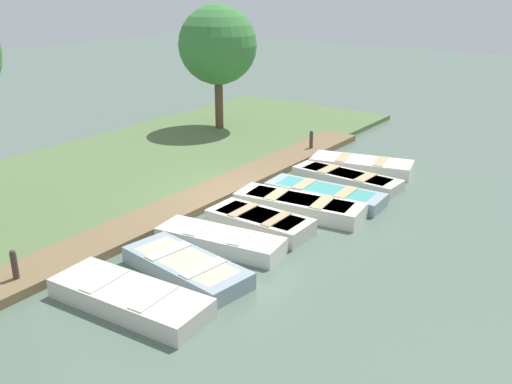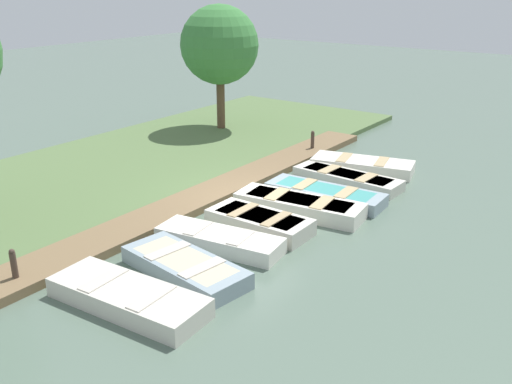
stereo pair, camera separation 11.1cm
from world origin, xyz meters
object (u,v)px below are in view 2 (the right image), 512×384
object	(u,v)px
rowboat_2	(219,240)
rowboat_3	(259,222)
rowboat_0	(128,297)
mooring_post_far	(312,142)
rowboat_4	(299,205)
park_tree_left	(220,45)
rowboat_1	(185,266)
mooring_post_near	(14,268)
rowboat_5	(325,194)
rowboat_6	(347,178)
rowboat_7	(362,165)

from	to	relation	value
rowboat_2	rowboat_3	distance (m)	1.37
rowboat_0	mooring_post_far	size ratio (longest dim) A/B	3.93
rowboat_4	park_tree_left	size ratio (longest dim) A/B	0.71
rowboat_1	park_tree_left	xyz separation A→B (m)	(-7.07, 9.85, 3.28)
rowboat_1	mooring_post_near	distance (m)	3.42
rowboat_2	mooring_post_near	bearing A→B (deg)	-128.48
rowboat_5	rowboat_6	xyz separation A→B (m)	(-0.14, 1.62, -0.01)
rowboat_2	mooring_post_near	xyz separation A→B (m)	(-2.19, -3.82, 0.23)
rowboat_1	rowboat_5	size ratio (longest dim) A/B	0.90
rowboat_2	park_tree_left	size ratio (longest dim) A/B	0.62
rowboat_0	rowboat_5	world-z (taller)	rowboat_0
rowboat_3	rowboat_4	size ratio (longest dim) A/B	0.74
mooring_post_near	rowboat_4	bearing A→B (deg)	69.04
rowboat_3	rowboat_4	bearing A→B (deg)	81.74
rowboat_0	mooring_post_far	world-z (taller)	mooring_post_far
rowboat_5	rowboat_7	size ratio (longest dim) A/B	1.01
rowboat_0	rowboat_6	distance (m)	8.76
rowboat_0	rowboat_6	world-z (taller)	rowboat_0
mooring_post_far	rowboat_6	bearing A→B (deg)	-40.50
rowboat_1	rowboat_3	size ratio (longest dim) A/B	1.17
rowboat_5	mooring_post_near	xyz separation A→B (m)	(-2.65, -7.95, 0.24)
rowboat_6	mooring_post_near	size ratio (longest dim) A/B	4.05
rowboat_5	mooring_post_far	world-z (taller)	mooring_post_far
rowboat_6	park_tree_left	world-z (taller)	park_tree_left
rowboat_3	mooring_post_far	bearing A→B (deg)	109.52
rowboat_7	mooring_post_far	world-z (taller)	mooring_post_far
rowboat_4	rowboat_5	size ratio (longest dim) A/B	1.04
rowboat_7	mooring_post_far	size ratio (longest dim) A/B	4.03
mooring_post_far	park_tree_left	distance (m)	5.57
rowboat_3	mooring_post_near	bearing A→B (deg)	-114.76
rowboat_7	park_tree_left	bearing A→B (deg)	156.16
rowboat_3	rowboat_6	world-z (taller)	rowboat_3
rowboat_1	mooring_post_near	size ratio (longest dim) A/B	3.66
mooring_post_far	park_tree_left	xyz separation A→B (m)	(-4.63, 0.52, 3.05)
rowboat_7	park_tree_left	distance (m)	7.81
rowboat_3	mooring_post_near	xyz separation A→B (m)	(-2.36, -5.19, 0.21)
rowboat_0	rowboat_3	world-z (taller)	rowboat_3
rowboat_1	rowboat_4	world-z (taller)	rowboat_4
rowboat_4	mooring_post_far	size ratio (longest dim) A/B	4.23
rowboat_0	mooring_post_far	distance (m)	11.17
rowboat_3	rowboat_2	bearing A→B (deg)	-97.25
mooring_post_far	rowboat_5	bearing A→B (deg)	-54.84
mooring_post_near	mooring_post_far	bearing A→B (deg)	90.00
rowboat_2	mooring_post_near	size ratio (longest dim) A/B	3.71
mooring_post_far	park_tree_left	world-z (taller)	park_tree_left
rowboat_1	rowboat_5	distance (m)	5.57
rowboat_3	rowboat_4	world-z (taller)	rowboat_4
rowboat_0	rowboat_3	xyz separation A→B (m)	(-0.06, 4.37, 0.01)
mooring_post_near	rowboat_0	bearing A→B (deg)	18.58
rowboat_4	park_tree_left	bearing A→B (deg)	135.19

